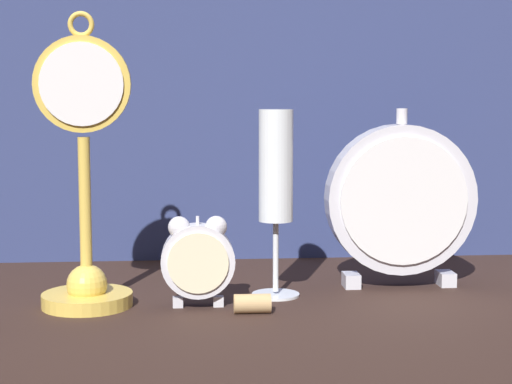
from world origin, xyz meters
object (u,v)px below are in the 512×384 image
pocket_watch_on_stand (85,197)px  wine_cork (252,304)px  mantel_clock_silver (400,200)px  alarm_clock_twin_bell (198,257)px  champagne_flute (276,180)px

pocket_watch_on_stand → wine_cork: size_ratio=8.12×
mantel_clock_silver → alarm_clock_twin_bell: bearing=-161.9°
wine_cork → mantel_clock_silver: bearing=31.0°
pocket_watch_on_stand → champagne_flute: bearing=8.5°
pocket_watch_on_stand → alarm_clock_twin_bell: (0.13, -0.01, -0.07)m
pocket_watch_on_stand → mantel_clock_silver: size_ratio=1.48×
pocket_watch_on_stand → alarm_clock_twin_bell: 0.15m
pocket_watch_on_stand → champagne_flute: pocket_watch_on_stand is taller
mantel_clock_silver → champagne_flute: size_ratio=1.00×
pocket_watch_on_stand → champagne_flute: size_ratio=1.48×
mantel_clock_silver → wine_cork: size_ratio=5.47×
pocket_watch_on_stand → alarm_clock_twin_bell: size_ratio=3.18×
champagne_flute → pocket_watch_on_stand: bearing=-171.5°
champagne_flute → wine_cork: (-0.04, -0.08, -0.13)m
mantel_clock_silver → wine_cork: (-0.20, -0.12, -0.10)m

